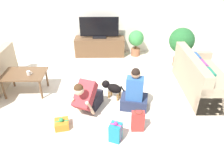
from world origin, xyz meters
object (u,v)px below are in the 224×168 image
Objects in this scene: tv at (99,29)px; gift_box_b at (62,124)px; coffee_table at (24,76)px; gift_bag_a at (138,121)px; mug at (29,73)px; sofa_right at (202,79)px; person_sitting at (134,94)px; tv_console at (100,46)px; dog at (112,88)px; potted_plant_back_right at (136,40)px; potted_plant_corner_right at (182,42)px; person_kneeling at (88,97)px; gift_box_a at (116,132)px.

tv reaches higher than gift_box_b.
gift_bag_a is (2.32, -1.26, -0.22)m from coffee_table.
mug reaches higher than coffee_table.
sofa_right is 6.17× the size of gift_box_b.
sofa_right is 1.68m from person_sitting.
dog is (0.33, -2.30, -0.03)m from tv_console.
mug is (-1.42, -2.14, 0.25)m from tv_console.
mug is at bearing -140.13° from potted_plant_back_right.
mug is (-0.84, 1.10, 0.44)m from gift_box_b.
coffee_table is at bearing -160.98° from potted_plant_corner_right.
dog is (0.33, -2.30, -0.57)m from tv.
dog is at bearing 67.48° from person_kneeling.
gift_bag_a reaches higher than gift_box_a.
person_kneeling is at bearing 106.72° from sofa_right.
sofa_right reaches higher than gift_box_b.
person_sitting is (-1.41, -1.89, -0.37)m from potted_plant_corner_right.
coffee_table reaches higher than dog.
dog is (1.88, -0.23, -0.18)m from coffee_table.
gift_bag_a is at bearing -77.05° from tv_console.
potted_plant_corner_right is at bearing -115.04° from person_sitting.
potted_plant_back_right is at bearing 146.47° from potted_plant_corner_right.
dog is at bearing -140.56° from potted_plant_corner_right.
tv reaches higher than potted_plant_back_right.
dog is at bearing -108.38° from potted_plant_back_right.
sofa_right reaches higher than coffee_table.
potted_plant_back_right is 1.52× the size of dog.
sofa_right is at bearing -146.30° from person_sitting.
coffee_table is 3.04× the size of gift_box_b.
gift_box_a is at bearing -149.57° from gift_bag_a.
sofa_right is at bearing -41.35° from tv_console.
coffee_table is 1.91m from dog.
coffee_table is at bearing 142.34° from gift_box_a.
potted_plant_back_right is 2.38m from dog.
tv is 2.82m from person_sitting.
tv_console reaches higher than gift_bag_a.
dog is at bearing -81.81° from tv.
sofa_right is at bearing 37.74° from gift_box_a.
gift_box_a is (0.51, -0.77, -0.18)m from person_kneeling.
potted_plant_corner_right is 3.85m from mug.
tv reaches higher than gift_bag_a.
tv_console is at bearing 96.00° from gift_box_a.
person_sitting reaches higher than sofa_right.
tv_console is 0.54m from tv.
dog is at bearing 91.94° from gift_box_a.
person_sitting reaches higher than coffee_table.
potted_plant_back_right reaches higher than coffee_table.
tv is at bearing 96.00° from gift_box_a.
gift_bag_a is (-0.31, -3.27, -0.28)m from potted_plant_back_right.
potted_plant_back_right is 3.62m from gift_box_b.
potted_plant_corner_right is 3.35m from gift_box_a.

